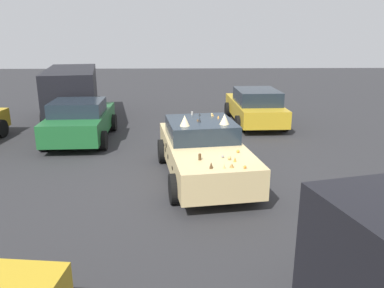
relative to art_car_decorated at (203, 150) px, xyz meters
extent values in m
plane|color=#2D2D30|center=(-0.08, -0.01, -0.71)|extent=(60.00, 60.00, 0.00)
cube|color=#D8BC7F|center=(-0.08, -0.01, -0.09)|extent=(4.64, 2.42, 0.67)
cube|color=#1E2833|center=(0.34, 0.05, 0.47)|extent=(2.02, 1.90, 0.44)
cylinder|color=black|center=(-1.30, -1.12, -0.38)|extent=(0.69, 0.31, 0.67)
cylinder|color=black|center=(-1.57, 0.71, -0.38)|extent=(0.69, 0.31, 0.67)
cylinder|color=black|center=(1.41, -0.73, -0.38)|extent=(0.69, 0.31, 0.67)
cylinder|color=black|center=(1.15, 1.10, -0.38)|extent=(0.69, 0.31, 0.67)
ellipsoid|color=black|center=(-0.46, -0.98, -0.06)|extent=(0.15, 0.04, 0.13)
ellipsoid|color=black|center=(0.48, 0.99, -0.13)|extent=(0.11, 0.04, 0.14)
ellipsoid|color=black|center=(0.78, 1.03, -0.08)|extent=(0.12, 0.04, 0.08)
ellipsoid|color=black|center=(-1.58, 0.69, -0.12)|extent=(0.12, 0.04, 0.15)
ellipsoid|color=black|center=(-0.14, 0.90, -0.12)|extent=(0.13, 0.04, 0.13)
ellipsoid|color=black|center=(-0.32, -0.96, 0.06)|extent=(0.20, 0.05, 0.12)
ellipsoid|color=black|center=(0.24, 0.95, 0.06)|extent=(0.20, 0.05, 0.13)
ellipsoid|color=black|center=(-1.03, 0.77, -0.10)|extent=(0.18, 0.05, 0.09)
sphere|color=orange|center=(-1.00, -0.73, 0.28)|extent=(0.07, 0.07, 0.07)
sphere|color=gray|center=(-1.35, -0.34, 0.27)|extent=(0.06, 0.06, 0.06)
sphere|color=tan|center=(-1.48, -0.48, 0.29)|extent=(0.08, 0.08, 0.08)
sphere|color=orange|center=(-2.03, -0.72, 0.28)|extent=(0.06, 0.06, 0.06)
cone|color=orange|center=(-1.61, -0.58, 0.30)|extent=(0.08, 0.08, 0.10)
cone|color=#A87A38|center=(-1.97, -0.47, 0.29)|extent=(0.13, 0.13, 0.09)
cylinder|color=#51381E|center=(-1.48, 0.16, 0.31)|extent=(0.08, 0.08, 0.14)
cone|color=#51381E|center=(-2.00, -0.04, 0.31)|extent=(0.10, 0.10, 0.14)
cone|color=tan|center=(-2.01, -0.31, 0.29)|extent=(0.08, 0.08, 0.09)
cone|color=#51381E|center=(0.29, 0.13, 0.72)|extent=(0.07, 0.07, 0.07)
cone|color=black|center=(0.97, 0.05, 0.72)|extent=(0.07, 0.07, 0.07)
cone|color=#A87A38|center=(0.86, -0.31, 0.72)|extent=(0.05, 0.05, 0.06)
cone|color=orange|center=(0.62, -0.43, 0.72)|extent=(0.06, 0.06, 0.07)
cone|color=black|center=(0.19, 0.09, 0.74)|extent=(0.10, 0.10, 0.11)
cylinder|color=gray|center=(1.01, 0.26, 0.74)|extent=(0.08, 0.08, 0.10)
cylinder|color=tan|center=(0.89, -0.28, 0.73)|extent=(0.07, 0.07, 0.08)
cone|color=beige|center=(-0.08, -0.51, 0.82)|extent=(0.24, 0.24, 0.26)
cone|color=beige|center=(-0.22, 0.47, 0.82)|extent=(0.24, 0.24, 0.26)
cube|color=black|center=(6.77, 5.10, 0.50)|extent=(5.26, 2.83, 1.82)
cube|color=#1E2833|center=(8.48, 5.43, 0.86)|extent=(0.44, 1.67, 0.65)
cylinder|color=black|center=(8.05, 6.34, -0.35)|extent=(0.75, 0.37, 0.72)
cylinder|color=black|center=(8.43, 4.43, -0.35)|extent=(0.75, 0.37, 0.72)
cylinder|color=black|center=(5.11, 5.76, -0.35)|extent=(0.75, 0.37, 0.72)
cylinder|color=black|center=(5.49, 3.85, -0.35)|extent=(0.75, 0.37, 0.72)
cube|color=gold|center=(5.92, -2.41, -0.14)|extent=(4.42, 1.84, 0.63)
cube|color=#1E2833|center=(5.55, -2.42, 0.44)|extent=(2.13, 1.63, 0.53)
cylinder|color=black|center=(7.25, -1.49, -0.41)|extent=(0.62, 0.24, 0.61)
cylinder|color=black|center=(7.30, -3.24, -0.41)|extent=(0.62, 0.24, 0.61)
cylinder|color=black|center=(4.54, -1.57, -0.41)|extent=(0.62, 0.24, 0.61)
cylinder|color=black|center=(4.60, -3.32, -0.41)|extent=(0.62, 0.24, 0.61)
cube|color=#1E602D|center=(3.56, 3.99, -0.10)|extent=(3.97, 1.94, 0.70)
cube|color=#1E2833|center=(3.30, 3.98, 0.48)|extent=(1.66, 1.71, 0.45)
cylinder|color=black|center=(4.74, 4.95, -0.40)|extent=(0.63, 0.24, 0.62)
cylinder|color=black|center=(4.81, 3.12, -0.40)|extent=(0.63, 0.24, 0.62)
cylinder|color=black|center=(2.32, 4.86, -0.40)|extent=(0.63, 0.24, 0.62)
cylinder|color=black|center=(2.39, 3.02, -0.40)|extent=(0.63, 0.24, 0.62)
cylinder|color=black|center=(3.98, 6.91, -0.40)|extent=(0.65, 0.27, 0.63)
camera|label=1|loc=(-9.20, 0.54, 2.89)|focal=35.66mm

